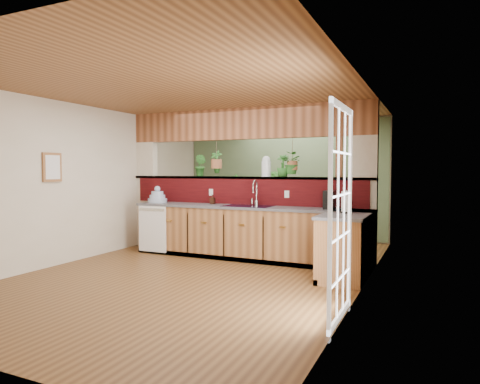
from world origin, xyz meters
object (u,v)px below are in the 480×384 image
at_px(coffee_maker, 329,201).
at_px(soap_dispenser, 213,199).
at_px(paper_towel, 346,202).
at_px(shelving_console, 259,215).
at_px(faucet, 255,192).
at_px(glass_jar, 266,166).
at_px(dish_stack, 157,197).

bearing_deg(coffee_maker, soap_dispenser, 175.95).
distance_m(paper_towel, shelving_console, 3.70).
xyz_separation_m(soap_dispenser, paper_towel, (2.46, -0.59, 0.06)).
bearing_deg(faucet, paper_towel, -20.66).
distance_m(faucet, glass_jar, 0.50).
relative_size(paper_towel, shelving_console, 0.22).
xyz_separation_m(faucet, shelving_console, (-0.79, 2.12, -0.64)).
bearing_deg(glass_jar, paper_towel, -28.63).
distance_m(dish_stack, paper_towel, 3.60).
bearing_deg(coffee_maker, paper_towel, -56.11).
distance_m(coffee_maker, paper_towel, 0.61).
height_order(faucet, paper_towel, faucet).
distance_m(dish_stack, coffee_maker, 3.22).
bearing_deg(dish_stack, paper_towel, -7.58).
relative_size(coffee_maker, shelving_console, 0.19).
xyz_separation_m(dish_stack, paper_towel, (3.57, -0.47, 0.05)).
distance_m(dish_stack, shelving_console, 2.58).
bearing_deg(paper_towel, dish_stack, 172.42).
bearing_deg(coffee_maker, dish_stack, 178.95).
distance_m(faucet, coffee_maker, 1.31).
height_order(glass_jar, shelving_console, glass_jar).
bearing_deg(dish_stack, shelving_console, 63.42).
relative_size(coffee_maker, glass_jar, 0.80).
bearing_deg(shelving_console, coffee_maker, -62.10).
bearing_deg(dish_stack, faucet, 4.37).
bearing_deg(glass_jar, soap_dispenser, -165.19).
xyz_separation_m(faucet, dish_stack, (-1.92, -0.15, -0.14)).
bearing_deg(shelving_console, paper_towel, -63.36).
bearing_deg(dish_stack, glass_jar, 10.14).
bearing_deg(soap_dispenser, dish_stack, -173.90).
height_order(dish_stack, paper_towel, paper_towel).
xyz_separation_m(paper_towel, glass_jar, (-1.54, 0.84, 0.52)).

